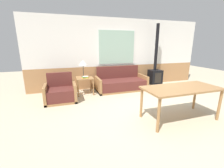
# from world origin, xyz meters

# --- Properties ---
(ground_plane) EXTENTS (16.00, 16.00, 0.00)m
(ground_plane) POSITION_xyz_m (0.00, 0.00, 0.00)
(ground_plane) COLOR beige
(wall_back) EXTENTS (7.20, 0.09, 2.70)m
(wall_back) POSITION_xyz_m (-0.01, 2.63, 1.36)
(wall_back) COLOR #AD7A4C
(wall_back) RESTS_ON ground_plane
(couch) EXTENTS (1.90, 0.88, 0.88)m
(couch) POSITION_xyz_m (-0.19, 2.08, 0.25)
(couch) COLOR #9E7042
(couch) RESTS_ON ground_plane
(armchair) EXTENTS (0.93, 0.74, 0.86)m
(armchair) POSITION_xyz_m (-2.40, 1.53, 0.26)
(armchair) COLOR #9E7042
(armchair) RESTS_ON ground_plane
(side_table) EXTENTS (0.57, 0.57, 0.60)m
(side_table) POSITION_xyz_m (-1.59, 2.04, 0.50)
(side_table) COLOR #9E7042
(side_table) RESTS_ON ground_plane
(table_lamp) EXTENTS (0.30, 0.30, 0.59)m
(table_lamp) POSITION_xyz_m (-1.60, 2.14, 1.09)
(table_lamp) COLOR #262628
(table_lamp) RESTS_ON side_table
(book_stack) EXTENTS (0.23, 0.17, 0.06)m
(book_stack) POSITION_xyz_m (-1.57, 1.94, 0.63)
(book_stack) COLOR gold
(book_stack) RESTS_ON side_table
(dining_table) EXTENTS (1.74, 0.81, 0.77)m
(dining_table) POSITION_xyz_m (0.25, -0.52, 0.69)
(dining_table) COLOR #9E7042
(dining_table) RESTS_ON ground_plane
(wood_stove) EXTENTS (0.50, 0.43, 2.50)m
(wood_stove) POSITION_xyz_m (1.36, 2.16, 0.61)
(wood_stove) COLOR black
(wood_stove) RESTS_ON ground_plane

